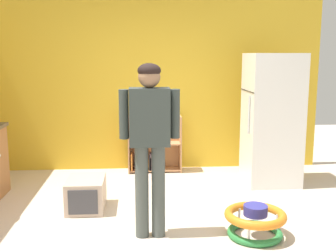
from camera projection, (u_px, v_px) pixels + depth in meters
ground_plane at (159, 229)px, 4.22m from camera, size 12.00×12.00×0.00m
back_wall at (151, 82)px, 6.28m from camera, size 5.20×0.06×2.70m
refrigerator at (272, 119)px, 5.60m from camera, size 0.73×0.68×1.78m
bookshelf at (151, 147)px, 6.26m from camera, size 0.80×0.28×0.85m
standing_person at (150, 134)px, 3.89m from camera, size 0.57×0.22×1.69m
baby_walker at (255, 221)px, 4.02m from camera, size 0.60×0.60×0.32m
pet_carrier at (86, 194)px, 4.73m from camera, size 0.42×0.55×0.36m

